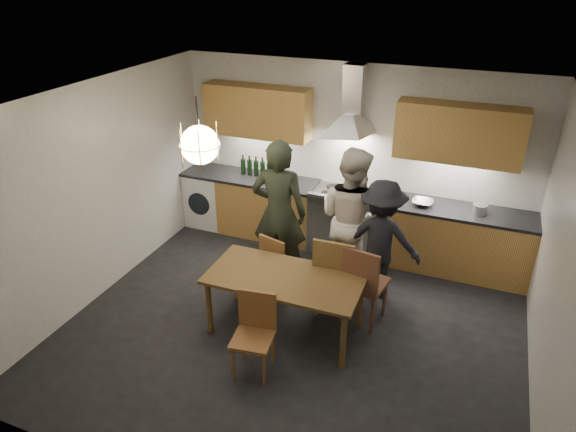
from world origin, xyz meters
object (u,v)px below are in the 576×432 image
at_px(stock_pot, 480,209).
at_px(person_right, 380,240).
at_px(person_left, 279,213).
at_px(dining_table, 285,283).
at_px(person_mid, 351,217).
at_px(chair_back_left, 277,261).
at_px(wine_bottles, 256,166).
at_px(mixing_bowl, 423,203).
at_px(chair_front, 255,328).

bearing_deg(stock_pot, person_right, -140.05).
bearing_deg(stock_pot, person_left, -156.20).
distance_m(dining_table, person_mid, 1.34).
height_order(chair_back_left, person_left, person_left).
xyz_separation_m(person_right, wine_bottles, (-2.10, 0.99, 0.29)).
bearing_deg(person_left, stock_pot, -163.65).
distance_m(chair_back_left, person_right, 1.28).
bearing_deg(mixing_bowl, chair_back_left, -137.85).
distance_m(person_mid, mixing_bowl, 1.06).
relative_size(person_left, stock_pot, 10.90).
distance_m(dining_table, chair_front, 0.68).
xyz_separation_m(dining_table, mixing_bowl, (1.14, 1.98, 0.30)).
relative_size(chair_front, person_left, 0.46).
relative_size(mixing_bowl, stock_pot, 1.56).
bearing_deg(stock_pot, mixing_bowl, -179.54).
height_order(chair_back_left, person_right, person_right).
xyz_separation_m(chair_front, stock_pot, (1.91, 2.65, 0.46)).
xyz_separation_m(chair_back_left, person_right, (1.15, 0.48, 0.29)).
bearing_deg(stock_pot, chair_back_left, -148.27).
distance_m(person_left, person_right, 1.28).
bearing_deg(mixing_bowl, person_left, -147.76).
relative_size(chair_back_left, person_left, 0.44).
distance_m(dining_table, wine_bottles, 2.50).
bearing_deg(mixing_bowl, wine_bottles, 177.44).
relative_size(chair_back_left, mixing_bowl, 3.03).
bearing_deg(person_left, person_right, 178.80).
bearing_deg(chair_front, mixing_bowl, 57.86).
distance_m(stock_pot, wine_bottles, 3.16).
bearing_deg(chair_front, person_right, 56.54).
bearing_deg(person_mid, person_left, 41.58).
relative_size(chair_front, mixing_bowl, 3.19).
relative_size(person_mid, mixing_bowl, 6.66).
height_order(person_right, wine_bottles, person_right).
bearing_deg(wine_bottles, chair_front, -65.52).
distance_m(person_mid, wine_bottles, 1.88).
bearing_deg(stock_pot, person_mid, -153.65).
relative_size(chair_front, person_mid, 0.48).
bearing_deg(chair_back_left, person_right, -140.98).
xyz_separation_m(person_left, person_mid, (0.84, 0.29, -0.04)).
bearing_deg(mixing_bowl, stock_pot, 0.46).
height_order(chair_back_left, stock_pot, stock_pot).
xyz_separation_m(person_left, person_right, (1.26, 0.14, -0.19)).
bearing_deg(dining_table, chair_front, -95.27).
height_order(mixing_bowl, wine_bottles, wine_bottles).
bearing_deg(person_right, person_left, 1.06).
xyz_separation_m(person_right, mixing_bowl, (0.35, 0.88, 0.17)).
bearing_deg(person_right, stock_pot, -145.23).
distance_m(dining_table, person_left, 1.12).
bearing_deg(wine_bottles, person_left, -53.30).
xyz_separation_m(dining_table, person_right, (0.79, 1.10, 0.13)).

